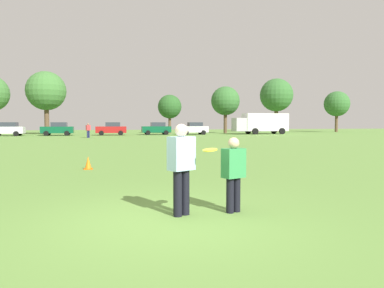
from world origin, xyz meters
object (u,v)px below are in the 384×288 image
(player_thrower, at_px, (181,164))
(parked_car_near_right, at_px, (157,128))
(traffic_cone, at_px, (88,163))
(bystander_sideline_watcher, at_px, (88,130))
(player_defender, at_px, (233,171))
(frisbee, at_px, (210,150))
(parked_car_mid_left, at_px, (7,129))
(parked_car_mid_right, at_px, (111,129))
(box_truck, at_px, (261,123))
(parked_car_center, at_px, (58,129))
(parked_car_far_right, at_px, (194,128))

(player_thrower, height_order, parked_car_near_right, parked_car_near_right)
(traffic_cone, distance_m, bystander_sideline_watcher, 29.11)
(player_defender, bearing_deg, frisbee, -159.34)
(parked_car_mid_left, bearing_deg, player_thrower, -73.38)
(traffic_cone, bearing_deg, parked_car_mid_left, 106.98)
(frisbee, height_order, traffic_cone, frisbee)
(player_defender, bearing_deg, bystander_sideline_watcher, 96.13)
(parked_car_mid_right, relative_size, box_truck, 0.50)
(player_defender, distance_m, parked_car_mid_left, 47.23)
(parked_car_near_right, bearing_deg, bystander_sideline_watcher, -136.75)
(player_defender, xyz_separation_m, box_truck, (21.57, 44.05, 0.94))
(player_thrower, relative_size, parked_car_mid_right, 0.40)
(player_defender, relative_size, parked_car_center, 0.34)
(player_thrower, distance_m, parked_car_far_right, 45.99)
(parked_car_center, height_order, box_truck, box_truck)
(parked_car_center, xyz_separation_m, parked_car_mid_right, (7.14, -0.38, 0.00))
(parked_car_mid_left, relative_size, bystander_sideline_watcher, 2.50)
(parked_car_mid_left, distance_m, parked_car_far_right, 25.32)
(player_thrower, bearing_deg, parked_car_mid_left, 106.62)
(frisbee, xyz_separation_m, box_truck, (22.11, 44.25, 0.52))
(parked_car_far_right, xyz_separation_m, bystander_sideline_watcher, (-14.78, -8.07, 0.03))
(parked_car_center, xyz_separation_m, box_truck, (29.76, -1.04, 0.83))
(parked_car_center, relative_size, parked_car_mid_right, 1.00)
(player_thrower, distance_m, traffic_cone, 7.56)
(parked_car_mid_right, bearing_deg, bystander_sideline_watcher, -108.87)
(frisbee, xyz_separation_m, parked_car_mid_right, (-0.52, 44.90, -0.31))
(frisbee, height_order, parked_car_near_right, parked_car_near_right)
(parked_car_center, distance_m, parked_car_near_right, 13.62)
(parked_car_far_right, bearing_deg, box_truck, -2.10)
(player_defender, bearing_deg, parked_car_near_right, 83.15)
(parked_car_mid_left, relative_size, parked_car_center, 1.00)
(player_defender, bearing_deg, traffic_cone, 111.92)
(traffic_cone, relative_size, box_truck, 0.06)
(parked_car_mid_left, xyz_separation_m, parked_car_center, (6.24, 0.12, 0.00))
(parked_car_near_right, distance_m, box_truck, 16.20)
(parked_car_mid_left, bearing_deg, player_defender, -72.20)
(player_defender, bearing_deg, parked_car_far_right, 76.25)
(frisbee, relative_size, parked_car_far_right, 0.06)
(player_thrower, xyz_separation_m, parked_car_center, (-7.18, 45.07, -0.04))
(traffic_cone, distance_m, parked_car_far_right, 39.64)
(traffic_cone, xyz_separation_m, parked_car_far_right, (13.81, 37.15, 0.69))
(parked_car_center, relative_size, box_truck, 0.50)
(parked_car_mid_left, height_order, parked_car_far_right, same)
(frisbee, distance_m, parked_car_center, 45.93)
(parked_car_center, bearing_deg, frisbee, -80.40)
(player_thrower, bearing_deg, parked_car_mid_right, 90.05)
(frisbee, xyz_separation_m, parked_car_far_right, (11.41, 44.64, -0.31))
(player_defender, relative_size, parked_car_mid_right, 0.34)
(parked_car_center, bearing_deg, player_defender, -79.70)
(frisbee, xyz_separation_m, bystander_sideline_watcher, (-3.37, 36.57, -0.27))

